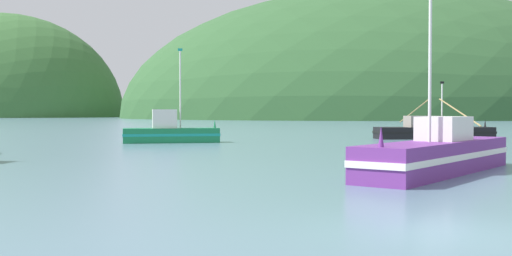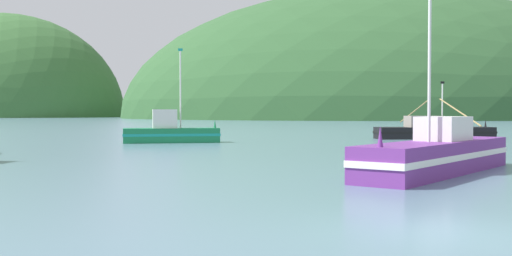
# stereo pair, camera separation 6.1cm
# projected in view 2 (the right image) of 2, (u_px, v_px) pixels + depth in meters

# --- Properties ---
(ground_plane) EXTENTS (600.00, 600.00, 0.00)m
(ground_plane) POSITION_uv_depth(u_px,v_px,m) (440.00, 232.00, 12.46)
(ground_plane) COLOR slate
(hill_far_center) EXTENTS (103.82, 83.06, 90.09)m
(hill_far_center) POSITION_uv_depth(u_px,v_px,m) (5.00, 117.00, 267.14)
(hill_far_center) COLOR #386633
(hill_far_center) RESTS_ON ground
(hill_mid_left) EXTENTS (188.95, 151.16, 93.33)m
(hill_mid_left) POSITION_uv_depth(u_px,v_px,m) (374.00, 118.00, 229.40)
(hill_mid_left) COLOR #2D562D
(hill_mid_left) RESTS_ON ground
(fishing_boat_purple) EXTENTS (8.25, 10.57, 7.92)m
(fishing_boat_purple) POSITION_uv_depth(u_px,v_px,m) (438.00, 154.00, 24.28)
(fishing_boat_purple) COLOR #6B2D84
(fishing_boat_purple) RESTS_ON ground
(fishing_boat_green) EXTENTS (7.76, 3.58, 7.42)m
(fishing_boat_green) POSITION_uv_depth(u_px,v_px,m) (171.00, 132.00, 47.99)
(fishing_boat_green) COLOR #197A47
(fishing_boat_green) RESTS_ON ground
(fishing_boat_black) EXTENTS (10.85, 18.14, 5.17)m
(fishing_boat_black) POSITION_uv_depth(u_px,v_px,m) (433.00, 131.00, 54.99)
(fishing_boat_black) COLOR black
(fishing_boat_black) RESTS_ON ground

